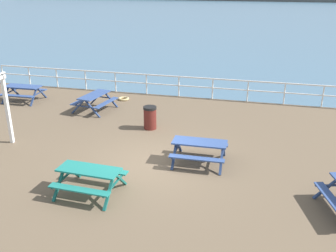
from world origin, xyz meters
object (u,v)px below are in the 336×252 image
Objects in this scene: picnic_table_mid_centre at (200,147)px; picnic_table_near_left at (23,90)px; picnic_table_near_right at (89,175)px; picnic_table_seaward at (94,98)px; litter_bin at (150,118)px.

picnic_table_near_left is at bearing 153.49° from picnic_table_mid_centre.
picnic_table_near_left is 10.82m from picnic_table_mid_centre.
picnic_table_seaward is (-2.99, 6.83, 0.00)m from picnic_table_near_right.
picnic_table_mid_centre is (2.71, 2.70, 0.00)m from picnic_table_near_right.
litter_bin reaches higher than picnic_table_near_left.
picnic_table_near_left is 1.01× the size of picnic_table_mid_centre.
picnic_table_seaward is at bearing -8.30° from picnic_table_near_left.
picnic_table_seaward is (-5.70, 4.13, 0.00)m from picnic_table_mid_centre.
litter_bin is (-2.52, 2.56, -0.10)m from picnic_table_mid_centre.
litter_bin is (7.28, -2.02, -0.10)m from picnic_table_near_left.
picnic_table_near_left and picnic_table_mid_centre have the same top height.
picnic_table_mid_centre is at bearing -45.55° from litter_bin.
picnic_table_near_left is 4.12m from picnic_table_seaward.
picnic_table_seaward is at bearing 115.97° from picnic_table_near_right.
picnic_table_seaward is at bearing 142.68° from picnic_table_mid_centre.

